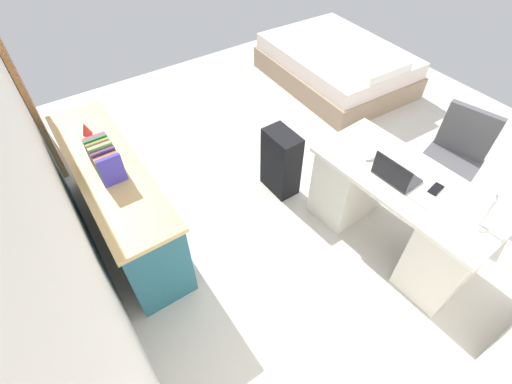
{
  "coord_description": "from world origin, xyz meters",
  "views": [
    {
      "loc": [
        -2.11,
        2.14,
        2.7
      ],
      "look_at": [
        -0.48,
        1.03,
        0.6
      ],
      "focal_mm": 26.12,
      "sensor_mm": 36.0,
      "label": 1
    }
  ],
  "objects_px": {
    "bed": "(336,65)",
    "figurine_small": "(86,129)",
    "computer_mouse": "(370,157)",
    "cell_phone_near_laptop": "(436,189)",
    "desk": "(396,211)",
    "office_chair": "(448,165)",
    "credenza": "(120,199)",
    "suitcase_black": "(281,162)",
    "laptop": "(395,174)",
    "desk_lamp": "(491,196)"
  },
  "relations": [
    {
      "from": "computer_mouse",
      "to": "cell_phone_near_laptop",
      "type": "bearing_deg",
      "value": -167.03
    },
    {
      "from": "bed",
      "to": "suitcase_black",
      "type": "height_order",
      "value": "suitcase_black"
    },
    {
      "from": "laptop",
      "to": "computer_mouse",
      "type": "height_order",
      "value": "laptop"
    },
    {
      "from": "credenza",
      "to": "desk_lamp",
      "type": "bearing_deg",
      "value": -135.77
    },
    {
      "from": "desk_lamp",
      "to": "bed",
      "type": "bearing_deg",
      "value": -27.3
    },
    {
      "from": "bed",
      "to": "cell_phone_near_laptop",
      "type": "distance_m",
      "value": 2.85
    },
    {
      "from": "cell_phone_near_laptop",
      "to": "figurine_small",
      "type": "bearing_deg",
      "value": 33.34
    },
    {
      "from": "credenza",
      "to": "cell_phone_near_laptop",
      "type": "relative_size",
      "value": 13.24
    },
    {
      "from": "credenza",
      "to": "desk",
      "type": "bearing_deg",
      "value": -127.42
    },
    {
      "from": "bed",
      "to": "desk_lamp",
      "type": "xyz_separation_m",
      "value": [
        -2.77,
        1.43,
        0.77
      ]
    },
    {
      "from": "desk",
      "to": "credenza",
      "type": "relative_size",
      "value": 0.82
    },
    {
      "from": "office_chair",
      "to": "credenza",
      "type": "bearing_deg",
      "value": 63.54
    },
    {
      "from": "office_chair",
      "to": "cell_phone_near_laptop",
      "type": "distance_m",
      "value": 0.84
    },
    {
      "from": "laptop",
      "to": "desk",
      "type": "bearing_deg",
      "value": -125.47
    },
    {
      "from": "cell_phone_near_laptop",
      "to": "desk_lamp",
      "type": "bearing_deg",
      "value": 162.84
    },
    {
      "from": "credenza",
      "to": "computer_mouse",
      "type": "xyz_separation_m",
      "value": [
        -1.05,
        -1.74,
        0.37
      ]
    },
    {
      "from": "desk",
      "to": "computer_mouse",
      "type": "xyz_separation_m",
      "value": [
        0.33,
        0.07,
        0.38
      ]
    },
    {
      "from": "desk",
      "to": "laptop",
      "type": "height_order",
      "value": "laptop"
    },
    {
      "from": "laptop",
      "to": "computer_mouse",
      "type": "distance_m",
      "value": 0.27
    },
    {
      "from": "suitcase_black",
      "to": "figurine_small",
      "type": "xyz_separation_m",
      "value": [
        0.78,
        1.44,
        0.52
      ]
    },
    {
      "from": "office_chair",
      "to": "laptop",
      "type": "bearing_deg",
      "value": 91.32
    },
    {
      "from": "computer_mouse",
      "to": "figurine_small",
      "type": "relative_size",
      "value": 0.91
    },
    {
      "from": "figurine_small",
      "to": "bed",
      "type": "bearing_deg",
      "value": -82.63
    },
    {
      "from": "suitcase_black",
      "to": "computer_mouse",
      "type": "bearing_deg",
      "value": -158.13
    },
    {
      "from": "credenza",
      "to": "cell_phone_near_laptop",
      "type": "distance_m",
      "value": 2.48
    },
    {
      "from": "credenza",
      "to": "figurine_small",
      "type": "distance_m",
      "value": 0.64
    },
    {
      "from": "laptop",
      "to": "desk_lamp",
      "type": "relative_size",
      "value": 0.94
    },
    {
      "from": "desk",
      "to": "office_chair",
      "type": "xyz_separation_m",
      "value": [
        0.09,
        -0.79,
        0.02
      ]
    },
    {
      "from": "office_chair",
      "to": "bed",
      "type": "bearing_deg",
      "value": -17.21
    },
    {
      "from": "desk",
      "to": "computer_mouse",
      "type": "relative_size",
      "value": 14.77
    },
    {
      "from": "office_chair",
      "to": "desk_lamp",
      "type": "xyz_separation_m",
      "value": [
        -0.6,
        0.76,
        0.59
      ]
    },
    {
      "from": "bed",
      "to": "computer_mouse",
      "type": "bearing_deg",
      "value": 141.44
    },
    {
      "from": "bed",
      "to": "desk_lamp",
      "type": "relative_size",
      "value": 5.65
    },
    {
      "from": "computer_mouse",
      "to": "figurine_small",
      "type": "distance_m",
      "value": 2.3
    },
    {
      "from": "office_chair",
      "to": "laptop",
      "type": "relative_size",
      "value": 2.91
    },
    {
      "from": "office_chair",
      "to": "suitcase_black",
      "type": "bearing_deg",
      "value": 50.52
    },
    {
      "from": "cell_phone_near_laptop",
      "to": "figurine_small",
      "type": "height_order",
      "value": "figurine_small"
    },
    {
      "from": "desk",
      "to": "office_chair",
      "type": "relative_size",
      "value": 1.57
    },
    {
      "from": "laptop",
      "to": "figurine_small",
      "type": "bearing_deg",
      "value": 44.18
    },
    {
      "from": "suitcase_black",
      "to": "bed",
      "type": "bearing_deg",
      "value": -57.71
    },
    {
      "from": "credenza",
      "to": "computer_mouse",
      "type": "relative_size",
      "value": 18.0
    },
    {
      "from": "bed",
      "to": "credenza",
      "type": "bearing_deg",
      "value": 104.91
    },
    {
      "from": "suitcase_black",
      "to": "computer_mouse",
      "type": "xyz_separation_m",
      "value": [
        -0.72,
        -0.3,
        0.44
      ]
    },
    {
      "from": "desk",
      "to": "suitcase_black",
      "type": "xyz_separation_m",
      "value": [
        1.05,
        0.38,
        -0.06
      ]
    },
    {
      "from": "desk_lamp",
      "to": "cell_phone_near_laptop",
      "type": "bearing_deg",
      "value": -7.27
    },
    {
      "from": "laptop",
      "to": "bed",
      "type": "bearing_deg",
      "value": -35.51
    },
    {
      "from": "credenza",
      "to": "office_chair",
      "type": "bearing_deg",
      "value": -116.46
    },
    {
      "from": "bed",
      "to": "figurine_small",
      "type": "bearing_deg",
      "value": 97.37
    },
    {
      "from": "computer_mouse",
      "to": "cell_phone_near_laptop",
      "type": "xyz_separation_m",
      "value": [
        -0.51,
        -0.15,
        -0.01
      ]
    },
    {
      "from": "desk",
      "to": "suitcase_black",
      "type": "height_order",
      "value": "desk"
    }
  ]
}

